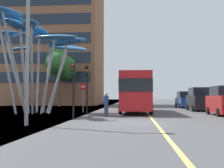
{
  "coord_description": "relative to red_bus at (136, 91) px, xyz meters",
  "views": [
    {
      "loc": [
        0.12,
        -14.92,
        1.44
      ],
      "look_at": [
        -1.71,
        7.71,
        2.5
      ],
      "focal_mm": 42.95,
      "sensor_mm": 36.0,
      "label": 1
    }
  ],
  "objects": [
    {
      "name": "street_lamp",
      "position": [
        -5.09,
        -11.53,
        2.59
      ],
      "size": [
        1.62,
        0.44,
        7.08
      ],
      "color": "gray",
      "rests_on": "ground"
    },
    {
      "name": "backdrop_building",
      "position": [
        -16.87,
        22.75,
        8.81
      ],
      "size": [
        21.38,
        12.63,
        21.55
      ],
      "color": "brown",
      "rests_on": "ground"
    },
    {
      "name": "leaf_sculpture",
      "position": [
        -8.71,
        -2.09,
        4.34
      ],
      "size": [
        9.73,
        9.19,
        8.5
      ],
      "color": "#9EA0A5",
      "rests_on": "ground"
    },
    {
      "name": "traffic_light_kerb_near",
      "position": [
        -4.05,
        -7.51,
        0.63
      ],
      "size": [
        0.28,
        0.42,
        3.59
      ],
      "color": "black",
      "rests_on": "ground"
    },
    {
      "name": "car_parked_far",
      "position": [
        6.34,
        2.97,
        -0.88
      ],
      "size": [
        1.94,
        4.26,
        2.33
      ],
      "color": "black",
      "rests_on": "ground"
    },
    {
      "name": "traffic_light_kerb_far",
      "position": [
        -3.96,
        -2.94,
        0.87
      ],
      "size": [
        0.28,
        0.42,
        3.94
      ],
      "color": "black",
      "rests_on": "ground"
    },
    {
      "name": "red_bus",
      "position": [
        0.0,
        0.0,
        0.0
      ],
      "size": [
        2.77,
        10.11,
        3.6
      ],
      "color": "red",
      "rests_on": "ground"
    },
    {
      "name": "ground",
      "position": [
        -1.02,
        -9.51,
        -2.02
      ],
      "size": [
        120.0,
        240.0,
        0.1
      ],
      "color": "#4C4C4F"
    },
    {
      "name": "no_entry_sign",
      "position": [
        -4.7,
        -0.62,
        -0.23
      ],
      "size": [
        0.6,
        0.12,
        2.62
      ],
      "color": "gray",
      "rests_on": "ground"
    },
    {
      "name": "car_side_street",
      "position": [
        6.29,
        10.25,
        -1.0
      ],
      "size": [
        1.92,
        4.5,
        2.08
      ],
      "color": "navy",
      "rests_on": "ground"
    },
    {
      "name": "pedestrian",
      "position": [
        -2.11,
        -5.54,
        -1.11
      ],
      "size": [
        0.34,
        0.34,
        1.71
      ],
      "color": "#2D3342",
      "rests_on": "ground"
    },
    {
      "name": "tree_pavement_near",
      "position": [
        -10.74,
        13.41,
        4.05
      ],
      "size": [
        4.07,
        5.37,
        8.43
      ],
      "color": "brown",
      "rests_on": "ground"
    }
  ]
}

